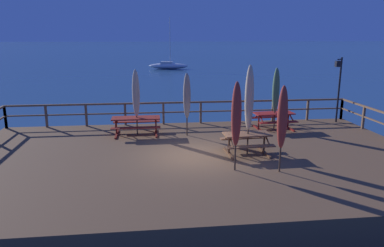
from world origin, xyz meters
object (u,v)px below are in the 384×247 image
(lamp_post_hooked, at_px, (339,80))
(patio_umbrella_short_mid, at_px, (136,94))
(picnic_table_mid_centre, at_px, (136,122))
(patio_umbrella_short_front, at_px, (236,115))
(picnic_table_back_right, at_px, (274,117))
(patio_umbrella_tall_back_right, at_px, (187,96))
(picnic_table_mid_left, at_px, (247,139))
(patio_umbrella_tall_mid_left, at_px, (249,98))
(patio_umbrella_tall_front, at_px, (276,91))
(sailboat_distant, at_px, (168,66))
(patio_umbrella_tall_mid_right, at_px, (282,118))

(lamp_post_hooked, bearing_deg, patio_umbrella_short_mid, -173.41)
(picnic_table_mid_centre, relative_size, patio_umbrella_short_front, 0.72)
(picnic_table_back_right, relative_size, patio_umbrella_tall_back_right, 0.70)
(picnic_table_mid_centre, xyz_separation_m, patio_umbrella_short_front, (3.29, -4.77, 1.26))
(picnic_table_mid_left, relative_size, lamp_post_hooked, 0.55)
(picnic_table_back_right, bearing_deg, patio_umbrella_tall_back_right, -170.72)
(picnic_table_mid_left, height_order, patio_umbrella_tall_mid_left, patio_umbrella_tall_mid_left)
(patio_umbrella_tall_mid_left, relative_size, patio_umbrella_tall_front, 1.15)
(patio_umbrella_tall_mid_left, height_order, patio_umbrella_short_front, patio_umbrella_tall_mid_left)
(picnic_table_mid_left, relative_size, sailboat_distant, 0.23)
(patio_umbrella_short_mid, bearing_deg, patio_umbrella_short_front, -55.67)
(picnic_table_mid_left, distance_m, patio_umbrella_tall_mid_left, 1.52)
(patio_umbrella_tall_mid_right, height_order, lamp_post_hooked, lamp_post_hooked)
(picnic_table_back_right, relative_size, lamp_post_hooked, 0.59)
(patio_umbrella_tall_back_right, relative_size, sailboat_distant, 0.35)
(patio_umbrella_tall_front, bearing_deg, patio_umbrella_short_mid, -178.32)
(picnic_table_mid_left, height_order, picnic_table_mid_centre, same)
(patio_umbrella_short_mid, bearing_deg, patio_umbrella_tall_mid_left, -38.17)
(patio_umbrella_tall_mid_left, xyz_separation_m, lamp_post_hooked, (5.63, 4.33, 0.04))
(patio_umbrella_tall_front, bearing_deg, patio_umbrella_tall_mid_right, -107.19)
(lamp_post_hooked, bearing_deg, picnic_table_back_right, -166.06)
(picnic_table_mid_centre, xyz_separation_m, patio_umbrella_short_mid, (0.04, -0.01, 1.25))
(patio_umbrella_tall_mid_left, xyz_separation_m, patio_umbrella_tall_mid_right, (0.55, -1.86, -0.31))
(patio_umbrella_short_front, bearing_deg, patio_umbrella_tall_mid_left, 61.92)
(picnic_table_back_right, distance_m, sailboat_distant, 41.10)
(patio_umbrella_short_mid, bearing_deg, patio_umbrella_tall_back_right, -10.71)
(picnic_table_back_right, xyz_separation_m, sailboat_distant, (-2.73, 41.00, -0.87))
(picnic_table_mid_centre, xyz_separation_m, patio_umbrella_tall_mid_right, (4.67, -5.08, 1.20))
(patio_umbrella_short_mid, height_order, patio_umbrella_tall_back_right, patio_umbrella_short_mid)
(patio_umbrella_short_mid, height_order, patio_umbrella_short_front, patio_umbrella_short_front)
(patio_umbrella_short_front, height_order, patio_umbrella_tall_mid_right, patio_umbrella_short_front)
(patio_umbrella_short_mid, bearing_deg, lamp_post_hooked, 6.59)
(picnic_table_back_right, distance_m, picnic_table_mid_centre, 6.30)
(picnic_table_back_right, height_order, patio_umbrella_short_mid, patio_umbrella_short_mid)
(picnic_table_mid_left, relative_size, picnic_table_back_right, 0.92)
(patio_umbrella_tall_back_right, xyz_separation_m, sailboat_distant, (1.37, 41.67, -2.04))
(picnic_table_mid_centre, distance_m, patio_umbrella_tall_mid_left, 5.44)
(patio_umbrella_short_front, height_order, lamp_post_hooked, lamp_post_hooked)
(patio_umbrella_tall_back_right, bearing_deg, patio_umbrella_tall_mid_left, -55.43)
(picnic_table_mid_left, height_order, picnic_table_back_right, same)
(patio_umbrella_tall_back_right, height_order, sailboat_distant, sailboat_distant)
(patio_umbrella_tall_mid_left, height_order, patio_umbrella_tall_mid_right, patio_umbrella_tall_mid_left)
(picnic_table_mid_left, xyz_separation_m, picnic_table_mid_centre, (-4.10, 3.17, 0.01))
(patio_umbrella_tall_mid_left, bearing_deg, patio_umbrella_tall_front, 57.36)
(patio_umbrella_tall_mid_right, bearing_deg, patio_umbrella_short_mid, 132.40)
(picnic_table_mid_left, distance_m, sailboat_distant, 44.44)
(picnic_table_mid_left, distance_m, lamp_post_hooked, 7.27)
(sailboat_distant, bearing_deg, patio_umbrella_short_front, -90.34)
(picnic_table_back_right, bearing_deg, patio_umbrella_tall_front, -85.84)
(lamp_post_hooked, bearing_deg, patio_umbrella_tall_front, -164.80)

